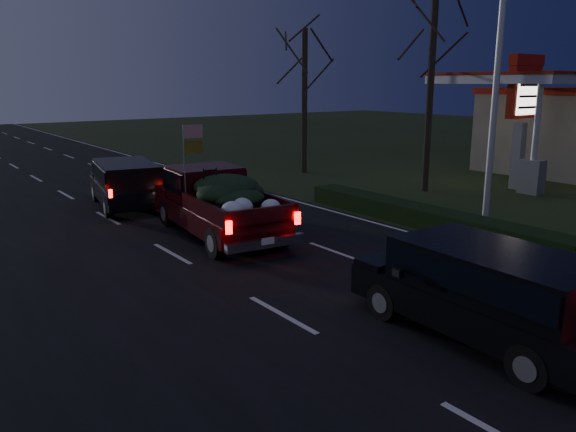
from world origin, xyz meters
TOP-DOWN VIEW (x-y plane):
  - ground at (0.00, 0.00)m, footprint 120.00×120.00m
  - road_asphalt at (0.00, 0.00)m, footprint 14.00×120.00m
  - hedge_row at (7.80, 3.00)m, footprint 1.00×10.00m
  - light_pole at (9.50, 2.00)m, footprint 0.50×0.90m
  - gas_price_pylon at (16.00, 4.99)m, footprint 2.00×0.41m
  - gas_canopy at (18.00, 6.00)m, footprint 7.10×6.10m
  - bare_tree_mid at (12.50, 7.00)m, footprint 3.60×3.60m
  - bare_tree_far at (11.50, 14.00)m, footprint 3.60×3.60m
  - pickup_truck at (1.95, 5.93)m, footprint 2.75×5.82m
  - lead_suv at (1.18, 11.27)m, footprint 2.80×5.00m
  - rear_suv at (2.29, -3.02)m, footprint 2.26×4.83m

SIDE VIEW (x-z plane):
  - ground at x=0.00m, z-range 0.00..0.00m
  - road_asphalt at x=0.00m, z-range 0.00..0.02m
  - hedge_row at x=7.80m, z-range 0.00..0.60m
  - lead_suv at x=1.18m, z-range 0.35..1.71m
  - rear_suv at x=2.29m, z-range 0.35..1.72m
  - pickup_truck at x=1.95m, z-range -0.37..2.58m
  - gas_price_pylon at x=16.00m, z-range 0.98..6.56m
  - gas_canopy at x=18.00m, z-range 1.91..6.79m
  - bare_tree_far at x=11.50m, z-range 1.73..8.73m
  - light_pole at x=9.50m, z-range 0.90..10.06m
  - bare_tree_mid at x=12.50m, z-range 2.10..10.60m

